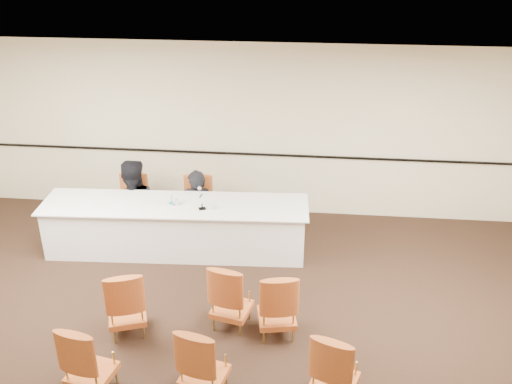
# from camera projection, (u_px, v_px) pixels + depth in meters

# --- Properties ---
(floor) EXTENTS (10.00, 10.00, 0.00)m
(floor) POSITION_uv_depth(u_px,v_px,m) (218.00, 366.00, 6.74)
(floor) COLOR black
(floor) RESTS_ON ground
(ceiling) EXTENTS (10.00, 10.00, 0.00)m
(ceiling) POSITION_uv_depth(u_px,v_px,m) (209.00, 125.00, 5.43)
(ceiling) COLOR white
(ceiling) RESTS_ON ground
(wall_back) EXTENTS (10.00, 0.04, 3.00)m
(wall_back) POSITION_uv_depth(u_px,v_px,m) (253.00, 131.00, 9.67)
(wall_back) COLOR beige
(wall_back) RESTS_ON ground
(wall_rail) EXTENTS (9.80, 0.04, 0.03)m
(wall_rail) POSITION_uv_depth(u_px,v_px,m) (253.00, 154.00, 9.81)
(wall_rail) COLOR black
(wall_rail) RESTS_ON wall_back
(panel_table) EXTENTS (4.14, 1.14, 0.82)m
(panel_table) POSITION_uv_depth(u_px,v_px,m) (176.00, 227.00, 8.90)
(panel_table) COLOR white
(panel_table) RESTS_ON ground
(panelist_main) EXTENTS (0.64, 0.47, 1.63)m
(panelist_main) POSITION_uv_depth(u_px,v_px,m) (198.00, 215.00, 9.46)
(panelist_main) COLOR black
(panelist_main) RESTS_ON ground
(panelist_main_chair) EXTENTS (0.52, 0.52, 0.95)m
(panelist_main_chair) POSITION_uv_depth(u_px,v_px,m) (197.00, 207.00, 9.39)
(panelist_main_chair) COLOR #A83E1E
(panelist_main_chair) RESTS_ON ground
(panelist_second) EXTENTS (1.06, 0.93, 1.84)m
(panelist_second) POSITION_uv_depth(u_px,v_px,m) (133.00, 212.00, 9.50)
(panelist_second) COLOR black
(panelist_second) RESTS_ON ground
(panelist_second_chair) EXTENTS (0.52, 0.52, 0.95)m
(panelist_second_chair) POSITION_uv_depth(u_px,v_px,m) (133.00, 205.00, 9.44)
(panelist_second_chair) COLOR #A83E1E
(panelist_second_chair) RESTS_ON ground
(papers) EXTENTS (0.36, 0.32, 0.00)m
(papers) POSITION_uv_depth(u_px,v_px,m) (198.00, 208.00, 8.60)
(papers) COLOR white
(papers) RESTS_ON panel_table
(microphone) EXTENTS (0.18, 0.25, 0.31)m
(microphone) POSITION_uv_depth(u_px,v_px,m) (202.00, 200.00, 8.50)
(microphone) COLOR black
(microphone) RESTS_ON panel_table
(water_bottle) EXTENTS (0.07, 0.07, 0.21)m
(water_bottle) POSITION_uv_depth(u_px,v_px,m) (171.00, 200.00, 8.62)
(water_bottle) COLOR teal
(water_bottle) RESTS_ON panel_table
(drinking_glass) EXTENTS (0.08, 0.08, 0.10)m
(drinking_glass) POSITION_uv_depth(u_px,v_px,m) (177.00, 202.00, 8.67)
(drinking_glass) COLOR silver
(drinking_glass) RESTS_ON panel_table
(coffee_cup) EXTENTS (0.09, 0.09, 0.12)m
(coffee_cup) POSITION_uv_depth(u_px,v_px,m) (210.00, 206.00, 8.54)
(coffee_cup) COLOR white
(coffee_cup) RESTS_ON panel_table
(aud_chair_front_left) EXTENTS (0.64, 0.64, 0.95)m
(aud_chair_front_left) POSITION_uv_depth(u_px,v_px,m) (126.00, 301.00, 7.10)
(aud_chair_front_left) COLOR #A83E1E
(aud_chair_front_left) RESTS_ON ground
(aud_chair_front_mid) EXTENTS (0.60, 0.60, 0.95)m
(aud_chair_front_mid) POSITION_uv_depth(u_px,v_px,m) (231.00, 295.00, 7.22)
(aud_chair_front_mid) COLOR #A83E1E
(aud_chair_front_mid) RESTS_ON ground
(aud_chair_front_right) EXTENTS (0.58, 0.58, 0.95)m
(aud_chair_front_right) POSITION_uv_depth(u_px,v_px,m) (277.00, 303.00, 7.06)
(aud_chair_front_right) COLOR #A83E1E
(aud_chair_front_right) RESTS_ON ground
(aud_chair_back_left) EXTENTS (0.59, 0.59, 0.95)m
(aud_chair_back_left) POSITION_uv_depth(u_px,v_px,m) (89.00, 357.00, 6.19)
(aud_chair_back_left) COLOR #A83E1E
(aud_chair_back_left) RESTS_ON ground
(aud_chair_back_mid) EXTENTS (0.61, 0.61, 0.95)m
(aud_chair_back_mid) POSITION_uv_depth(u_px,v_px,m) (204.00, 360.00, 6.16)
(aud_chair_back_mid) COLOR #A83E1E
(aud_chair_back_mid) RESTS_ON ground
(aud_chair_back_right) EXTENTS (0.64, 0.64, 0.95)m
(aud_chair_back_right) POSITION_uv_depth(u_px,v_px,m) (336.00, 366.00, 6.08)
(aud_chair_back_right) COLOR #A83E1E
(aud_chair_back_right) RESTS_ON ground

